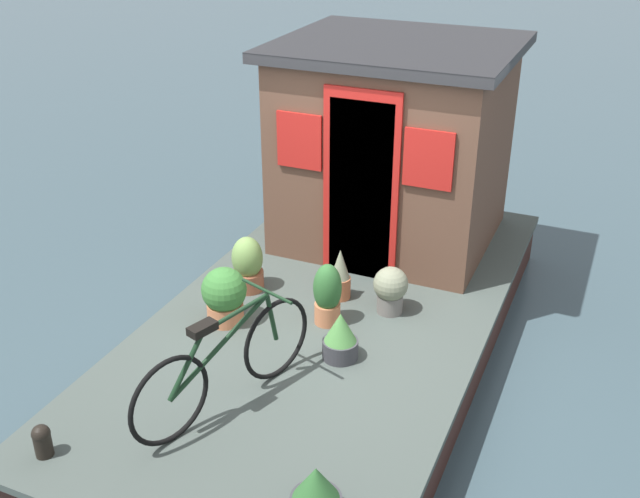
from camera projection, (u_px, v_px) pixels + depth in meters
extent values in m
plane|color=#384C54|center=(329.00, 357.00, 6.84)|extent=(60.00, 60.00, 0.00)
cube|color=#424C47|center=(329.00, 313.00, 6.63)|extent=(5.51, 2.74, 0.06)
cube|color=#381E19|center=(329.00, 337.00, 6.74)|extent=(5.40, 2.69, 0.43)
cube|color=brown|center=(394.00, 149.00, 7.53)|extent=(1.82, 2.02, 1.92)
cube|color=#28282B|center=(399.00, 47.00, 7.07)|extent=(2.02, 2.22, 0.10)
cube|color=#19334C|center=(361.00, 192.00, 6.82)|extent=(0.04, 0.60, 1.70)
cube|color=red|center=(361.00, 187.00, 6.79)|extent=(0.03, 0.72, 1.80)
cube|color=red|center=(428.00, 159.00, 6.42)|extent=(0.03, 0.44, 0.52)
cube|color=red|center=(299.00, 141.00, 6.85)|extent=(0.03, 0.44, 0.52)
torus|color=black|center=(276.00, 339.00, 5.64)|extent=(0.63, 0.24, 0.65)
torus|color=black|center=(170.00, 401.00, 4.99)|extent=(0.63, 0.24, 0.65)
cylinder|color=black|center=(220.00, 346.00, 5.19)|extent=(0.89, 0.33, 0.45)
cylinder|color=black|center=(236.00, 313.00, 5.21)|extent=(0.57, 0.22, 0.06)
cylinder|color=black|center=(186.00, 366.00, 5.00)|extent=(0.34, 0.15, 0.41)
cylinder|color=black|center=(272.00, 317.00, 5.52)|extent=(0.12, 0.07, 0.42)
cube|color=black|center=(202.00, 328.00, 5.01)|extent=(0.22, 0.16, 0.06)
cylinder|color=black|center=(267.00, 291.00, 5.38)|extent=(0.18, 0.48, 0.02)
cylinder|color=#B2603D|center=(340.00, 288.00, 6.77)|extent=(0.19, 0.19, 0.20)
cone|color=gray|center=(341.00, 264.00, 6.66)|extent=(0.17, 0.17, 0.28)
cylinder|color=#C6754C|center=(226.00, 312.00, 6.42)|extent=(0.31, 0.31, 0.18)
sphere|color=#387533|center=(224.00, 290.00, 6.32)|extent=(0.38, 0.38, 0.38)
cylinder|color=#C6754C|center=(327.00, 313.00, 6.41)|extent=(0.22, 0.22, 0.18)
ellipsoid|color=#2D602D|center=(327.00, 288.00, 6.30)|extent=(0.24, 0.24, 0.44)
cylinder|color=#935138|center=(248.00, 280.00, 6.92)|extent=(0.29, 0.29, 0.18)
ellipsoid|color=#70934C|center=(247.00, 258.00, 6.82)|extent=(0.28, 0.28, 0.40)
cylinder|color=slate|center=(390.00, 303.00, 6.57)|extent=(0.23, 0.23, 0.17)
sphere|color=gray|center=(391.00, 284.00, 6.48)|extent=(0.30, 0.30, 0.30)
cone|color=#2D602D|center=(316.00, 483.00, 4.39)|extent=(0.28, 0.28, 0.23)
cylinder|color=#38383D|center=(340.00, 349.00, 5.95)|extent=(0.29, 0.29, 0.16)
cone|color=#4C8942|center=(341.00, 327.00, 5.86)|extent=(0.26, 0.26, 0.25)
cylinder|color=black|center=(43.00, 444.00, 4.96)|extent=(0.12, 0.12, 0.18)
sphere|color=black|center=(41.00, 434.00, 4.92)|extent=(0.12, 0.12, 0.12)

